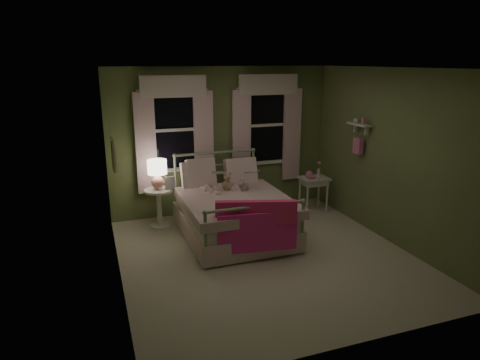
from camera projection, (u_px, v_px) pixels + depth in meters
name	position (u px, v px, depth m)	size (l,w,h in m)	color
room_shell	(268.00, 168.00, 5.74)	(4.20, 4.20, 4.20)	white
bed	(233.00, 213.00, 6.74)	(1.58, 2.04, 1.18)	white
pink_throw	(257.00, 221.00, 5.76)	(1.10, 0.42, 0.71)	#F7307B
child_left	(208.00, 172.00, 6.89)	(0.29, 0.19, 0.78)	#F7D1DD
child_right	(240.00, 173.00, 7.09)	(0.31, 0.24, 0.64)	#F7D1DD
book_left	(212.00, 175.00, 6.66)	(0.20, 0.27, 0.03)	beige
book_right	(246.00, 175.00, 6.85)	(0.20, 0.27, 0.02)	beige
teddy_bear	(227.00, 183.00, 6.88)	(0.22, 0.18, 0.30)	tan
nightstand_left	(159.00, 203.00, 7.08)	(0.46, 0.46, 0.65)	white
table_lamp	(157.00, 171.00, 6.94)	(0.31, 0.31, 0.48)	#F49C90
book_nightstand	(165.00, 190.00, 6.98)	(0.16, 0.22, 0.02)	beige
nightstand_right	(314.00, 183.00, 7.76)	(0.50, 0.40, 0.64)	white
pink_toy	(309.00, 175.00, 7.68)	(0.14, 0.19, 0.14)	pink
bud_vase	(319.00, 169.00, 7.78)	(0.06, 0.06, 0.28)	white
window_left	(175.00, 126.00, 7.22)	(1.34, 0.13, 1.96)	black
window_right	(267.00, 121.00, 7.77)	(1.34, 0.13, 1.96)	black
wall_shelf	(359.00, 135.00, 6.93)	(0.15, 0.50, 0.60)	white
framed_picture	(113.00, 155.00, 5.60)	(0.03, 0.32, 0.42)	beige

